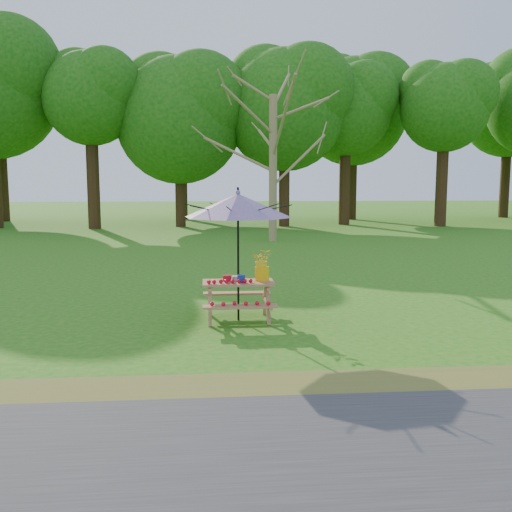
{
  "coord_description": "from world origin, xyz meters",
  "views": [
    {
      "loc": [
        1.52,
        -8.96,
        2.34
      ],
      "look_at": [
        2.33,
        0.5,
        1.1
      ],
      "focal_mm": 40.0,
      "sensor_mm": 36.0,
      "label": 1
    }
  ],
  "objects": [
    {
      "name": "picnic_table",
      "position": [
        2.03,
        0.5,
        0.33
      ],
      "size": [
        1.2,
        1.32,
        0.67
      ],
      "color": "#A16D48",
      "rests_on": "ground"
    },
    {
      "name": "bare_tree",
      "position": [
        4.1,
        13.4,
        7.99
      ],
      "size": [
        8.61,
        8.61,
        13.15
      ],
      "color": "#907A4F",
      "rests_on": "ground"
    },
    {
      "name": "patio_umbrella",
      "position": [
        2.03,
        0.5,
        1.95
      ],
      "size": [
        2.21,
        2.21,
        2.25
      ],
      "color": "black",
      "rests_on": "ground"
    },
    {
      "name": "treeline",
      "position": [
        0.0,
        22.0,
        8.0
      ],
      "size": [
        60.0,
        12.0,
        16.0
      ],
      "primitive_type": null,
      "color": "#10550E",
      "rests_on": "ground"
    },
    {
      "name": "produce_bins",
      "position": [
        1.98,
        0.51,
        0.72
      ],
      "size": [
        0.37,
        0.39,
        0.13
      ],
      "color": "#B30E21",
      "rests_on": "picnic_table"
    },
    {
      "name": "ground",
      "position": [
        0.0,
        0.0,
        0.0
      ],
      "size": [
        120.0,
        120.0,
        0.0
      ],
      "primitive_type": "plane",
      "color": "#236F15",
      "rests_on": "ground"
    },
    {
      "name": "drygrass_strip",
      "position": [
        0.0,
        -2.8,
        0.0
      ],
      "size": [
        120.0,
        1.2,
        0.01
      ],
      "primitive_type": "cube",
      "color": "olive",
      "rests_on": "ground"
    },
    {
      "name": "tomatoes_row",
      "position": [
        1.88,
        0.32,
        0.71
      ],
      "size": [
        0.77,
        0.13,
        0.07
      ],
      "primitive_type": null,
      "color": "red",
      "rests_on": "picnic_table"
    },
    {
      "name": "flower_bucket",
      "position": [
        2.44,
        0.56,
        0.96
      ],
      "size": [
        0.33,
        0.29,
        0.54
      ],
      "color": "yellow",
      "rests_on": "picnic_table"
    }
  ]
}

